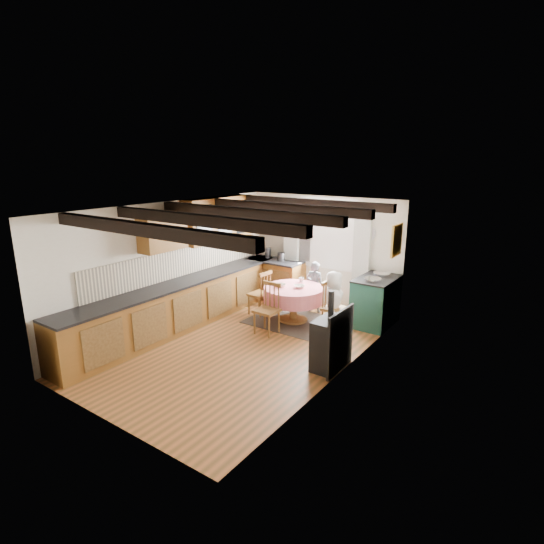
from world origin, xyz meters
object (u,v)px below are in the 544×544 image
Objects in this scene: chair_near at (267,309)px; cast_iron_stove at (330,330)px; child_right at (333,301)px; dining_table at (293,305)px; chair_left at (260,293)px; cup at (301,280)px; child_far at (315,287)px; chair_right at (335,307)px; aga_range at (376,301)px.

cast_iron_stove is (1.58, -0.56, 0.15)m from chair_near.
chair_near is 0.83× the size of child_right.
dining_table is 1.26× the size of chair_left.
cast_iron_stove is at bearing 63.81° from chair_left.
chair_near is 1.22m from cup.
child_far is 10.62× the size of cup.
chair_right is 9.40× the size of cup.
child_far is at bearing 49.72° from chair_right.
cast_iron_stove reaches higher than child_right.
chair_left reaches higher than dining_table.
cast_iron_stove reaches higher than chair_right.
chair_left is 2.35m from aga_range.
chair_left is at bearing 150.40° from cast_iron_stove.
child_right is (1.67, 0.07, 0.11)m from chair_left.
chair_right is 0.77× the size of cast_iron_stove.
aga_range is 10.12× the size of cup.
chair_right is at bearing 1.72° from dining_table.
cup is at bearing 131.86° from cast_iron_stove.
chair_left is 1.70m from chair_right.
dining_table is at bearing -149.79° from aga_range.
child_right reaches higher than chair_right.
chair_right is at bearing -119.41° from child_right.
cast_iron_stove reaches higher than dining_table.
chair_right reaches higher than cup.
cup is at bearing 89.83° from chair_near.
chair_right is at bearing -122.57° from aga_range.
cast_iron_stove is 2.54m from child_far.
chair_left is at bearing 92.90° from chair_right.
dining_table is at bearing -80.73° from cup.
chair_left is 0.97× the size of chair_right.
dining_table is 1.02× the size of child_right.
child_far is at bearing 31.08° from child_right.
chair_near is at bearing 79.59° from child_far.
chair_right is 0.92m from aga_range.
aga_range reaches higher than chair_near.
child_far reaches higher than chair_left.
cast_iron_stove reaches higher than cup.
child_far reaches higher than chair_right.
aga_range is (2.19, 0.84, 0.01)m from chair_left.
chair_left is 0.90× the size of aga_range.
chair_near is 0.92× the size of aga_range.
cup is (0.02, 1.18, 0.28)m from chair_near.
chair_left is 0.86× the size of child_far.
aga_range is at bearing 92.93° from cast_iron_stove.
aga_range is 1.33m from child_far.
dining_table is 0.82m from chair_left.
cast_iron_stove is at bearing -48.14° from cup.
child_right is (-0.03, 0.01, 0.09)m from chair_right.
chair_left is 0.91m from cup.
child_far is 1.08m from child_right.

